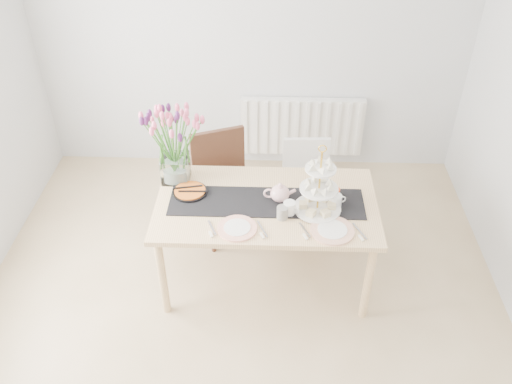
{
  "coord_description": "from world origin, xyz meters",
  "views": [
    {
      "loc": [
        0.21,
        -2.45,
        3.18
      ],
      "look_at": [
        0.11,
        0.55,
        0.88
      ],
      "focal_mm": 38.0,
      "sensor_mm": 36.0,
      "label": 1
    }
  ],
  "objects_px": {
    "chair_white": "(306,179)",
    "tulip_vase": "(172,134)",
    "chair_brown": "(223,177)",
    "plate_left": "(237,228)",
    "radiator": "(302,127)",
    "cake_stand": "(318,194)",
    "mug_orange": "(334,194)",
    "plate_right": "(332,230)",
    "tart_tin": "(190,192)",
    "dining_table": "(266,211)",
    "mug_white": "(289,208)",
    "teapot": "(280,193)",
    "mug_grey": "(282,213)",
    "cream_jug": "(335,201)"
  },
  "relations": [
    {
      "from": "teapot",
      "to": "plate_left",
      "type": "relative_size",
      "value": 0.82
    },
    {
      "from": "teapot",
      "to": "chair_brown",
      "type": "bearing_deg",
      "value": 127.69
    },
    {
      "from": "cream_jug",
      "to": "tulip_vase",
      "type": "bearing_deg",
      "value": 152.49
    },
    {
      "from": "mug_white",
      "to": "mug_grey",
      "type": "bearing_deg",
      "value": -110.38
    },
    {
      "from": "mug_orange",
      "to": "radiator",
      "type": "bearing_deg",
      "value": 40.9
    },
    {
      "from": "teapot",
      "to": "mug_orange",
      "type": "height_order",
      "value": "teapot"
    },
    {
      "from": "cream_jug",
      "to": "plate_left",
      "type": "bearing_deg",
      "value": -171.93
    },
    {
      "from": "dining_table",
      "to": "tulip_vase",
      "type": "xyz_separation_m",
      "value": [
        -0.69,
        0.27,
        0.48
      ]
    },
    {
      "from": "teapot",
      "to": "tulip_vase",
      "type": "bearing_deg",
      "value": 160.84
    },
    {
      "from": "plate_left",
      "to": "tart_tin",
      "type": "bearing_deg",
      "value": 133.98
    },
    {
      "from": "chair_white",
      "to": "cream_jug",
      "type": "distance_m",
      "value": 0.81
    },
    {
      "from": "dining_table",
      "to": "plate_left",
      "type": "height_order",
      "value": "plate_left"
    },
    {
      "from": "chair_brown",
      "to": "plate_left",
      "type": "bearing_deg",
      "value": -100.1
    },
    {
      "from": "teapot",
      "to": "mug_grey",
      "type": "height_order",
      "value": "teapot"
    },
    {
      "from": "radiator",
      "to": "plate_left",
      "type": "distance_m",
      "value": 1.98
    },
    {
      "from": "chair_white",
      "to": "tulip_vase",
      "type": "relative_size",
      "value": 1.11
    },
    {
      "from": "tart_tin",
      "to": "plate_left",
      "type": "bearing_deg",
      "value": -46.02
    },
    {
      "from": "cake_stand",
      "to": "dining_table",
      "type": "bearing_deg",
      "value": 168.75
    },
    {
      "from": "mug_grey",
      "to": "cake_stand",
      "type": "bearing_deg",
      "value": -5.06
    },
    {
      "from": "dining_table",
      "to": "mug_white",
      "type": "xyz_separation_m",
      "value": [
        0.16,
        -0.12,
        0.13
      ]
    },
    {
      "from": "radiator",
      "to": "plate_left",
      "type": "relative_size",
      "value": 4.42
    },
    {
      "from": "mug_orange",
      "to": "plate_right",
      "type": "height_order",
      "value": "mug_orange"
    },
    {
      "from": "chair_white",
      "to": "plate_right",
      "type": "relative_size",
      "value": 2.68
    },
    {
      "from": "tulip_vase",
      "to": "dining_table",
      "type": "bearing_deg",
      "value": -21.05
    },
    {
      "from": "mug_white",
      "to": "plate_left",
      "type": "height_order",
      "value": "mug_white"
    },
    {
      "from": "cream_jug",
      "to": "plate_left",
      "type": "distance_m",
      "value": 0.74
    },
    {
      "from": "dining_table",
      "to": "mug_white",
      "type": "height_order",
      "value": "mug_white"
    },
    {
      "from": "chair_white",
      "to": "tart_tin",
      "type": "height_order",
      "value": "chair_white"
    },
    {
      "from": "tulip_vase",
      "to": "teapot",
      "type": "bearing_deg",
      "value": -17.22
    },
    {
      "from": "dining_table",
      "to": "mug_grey",
      "type": "bearing_deg",
      "value": -55.98
    },
    {
      "from": "cake_stand",
      "to": "plate_right",
      "type": "height_order",
      "value": "cake_stand"
    },
    {
      "from": "chair_white",
      "to": "tart_tin",
      "type": "xyz_separation_m",
      "value": [
        -0.89,
        -0.61,
        0.3
      ]
    },
    {
      "from": "tart_tin",
      "to": "plate_right",
      "type": "height_order",
      "value": "tart_tin"
    },
    {
      "from": "teapot",
      "to": "mug_grey",
      "type": "relative_size",
      "value": 2.37
    },
    {
      "from": "cake_stand",
      "to": "mug_grey",
      "type": "height_order",
      "value": "cake_stand"
    },
    {
      "from": "chair_white",
      "to": "tulip_vase",
      "type": "height_order",
      "value": "tulip_vase"
    },
    {
      "from": "mug_white",
      "to": "mug_orange",
      "type": "distance_m",
      "value": 0.37
    },
    {
      "from": "cream_jug",
      "to": "mug_white",
      "type": "relative_size",
      "value": 0.91
    },
    {
      "from": "radiator",
      "to": "cake_stand",
      "type": "height_order",
      "value": "cake_stand"
    },
    {
      "from": "plate_left",
      "to": "dining_table",
      "type": "bearing_deg",
      "value": 56.82
    },
    {
      "from": "cream_jug",
      "to": "plate_left",
      "type": "height_order",
      "value": "cream_jug"
    },
    {
      "from": "mug_white",
      "to": "plate_left",
      "type": "relative_size",
      "value": 0.37
    },
    {
      "from": "dining_table",
      "to": "cake_stand",
      "type": "xyz_separation_m",
      "value": [
        0.36,
        -0.07,
        0.22
      ]
    },
    {
      "from": "tulip_vase",
      "to": "teapot",
      "type": "height_order",
      "value": "tulip_vase"
    },
    {
      "from": "dining_table",
      "to": "tart_tin",
      "type": "height_order",
      "value": "tart_tin"
    },
    {
      "from": "teapot",
      "to": "tart_tin",
      "type": "bearing_deg",
      "value": 172.2
    },
    {
      "from": "plate_right",
      "to": "tulip_vase",
      "type": "bearing_deg",
      "value": 153.81
    },
    {
      "from": "teapot",
      "to": "plate_left",
      "type": "height_order",
      "value": "teapot"
    },
    {
      "from": "mug_orange",
      "to": "plate_right",
      "type": "bearing_deg",
      "value": -151.54
    },
    {
      "from": "chair_white",
      "to": "mug_orange",
      "type": "height_order",
      "value": "mug_orange"
    }
  ]
}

